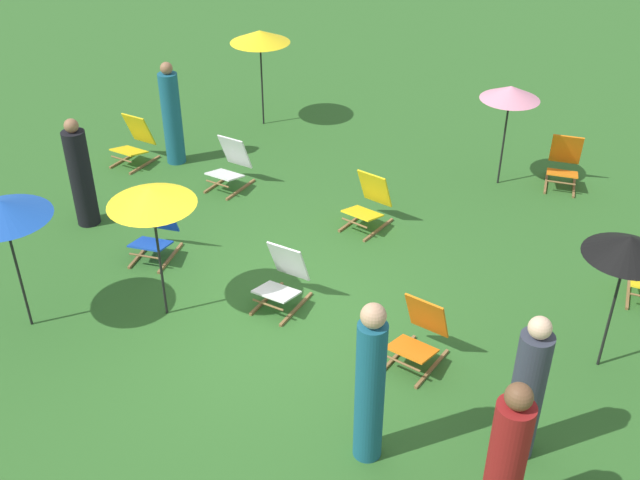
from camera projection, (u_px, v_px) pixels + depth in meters
ground_plane at (273, 320)px, 9.37m from camera, size 40.00×40.00×0.00m
deckchair_1 at (419, 335)px, 8.55m from camera, size 0.56×0.81×0.83m
deckchair_2 at (283, 279)px, 9.46m from camera, size 0.49×0.77×0.83m
deckchair_3 at (564, 163)px, 12.15m from camera, size 0.62×0.84×0.83m
deckchair_5 at (369, 203)px, 11.07m from camera, size 0.58×0.82×0.83m
deckchair_6 at (230, 165)px, 12.09m from camera, size 0.50×0.78×0.83m
deckchair_7 at (134, 142)px, 12.82m from camera, size 0.50×0.77×0.83m
deckchair_8 at (155, 232)px, 10.39m from camera, size 0.64×0.85×0.83m
umbrella_0 at (629, 247)px, 7.82m from camera, size 0.92×0.92×1.73m
umbrella_1 at (510, 93)px, 11.54m from camera, size 0.92×0.92×1.66m
umbrella_2 at (260, 37)px, 13.46m from camera, size 1.08×1.08×1.78m
umbrella_3 at (151, 196)px, 8.58m from camera, size 1.03×1.03×1.79m
umbrella_4 at (2, 210)px, 8.42m from camera, size 1.08×1.08×1.74m
person_0 at (506, 462)px, 6.47m from camera, size 0.47×0.47×1.68m
person_1 at (370, 386)px, 7.10m from camera, size 0.40×0.40×1.86m
person_2 at (81, 176)px, 10.91m from camera, size 0.47×0.47×1.67m
person_3 at (172, 117)px, 12.58m from camera, size 0.35×0.35×1.76m
person_4 at (527, 392)px, 7.18m from camera, size 0.38×0.38×1.68m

